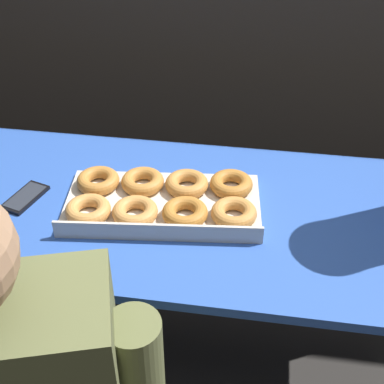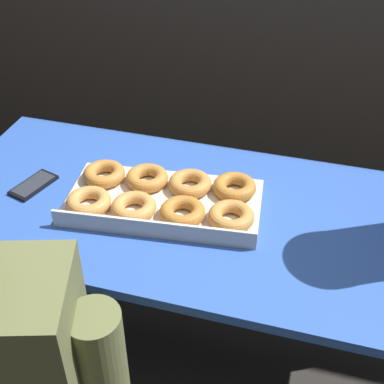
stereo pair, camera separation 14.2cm
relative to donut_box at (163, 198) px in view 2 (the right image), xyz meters
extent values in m
plane|color=#2D2B28|center=(0.12, 0.00, -0.73)|extent=(12.00, 12.00, 0.00)
cube|color=#2D56B2|center=(0.12, 0.00, -0.04)|extent=(1.49, 0.66, 0.03)
cylinder|color=#ADADB2|center=(-0.58, 0.29, -0.39)|extent=(0.03, 0.03, 0.68)
cube|color=beige|center=(0.00, 0.00, -0.02)|extent=(0.56, 0.33, 0.02)
cube|color=beige|center=(0.01, -0.13, 0.01)|extent=(0.53, 0.06, 0.04)
torus|color=#D39149|center=(-0.18, -0.08, 0.01)|extent=(0.17, 0.17, 0.04)
torus|color=#D29049|center=(-0.06, -0.07, 0.01)|extent=(0.14, 0.14, 0.04)
torus|color=#B8762E|center=(0.07, -0.05, 0.01)|extent=(0.15, 0.15, 0.04)
torus|color=#CB8942|center=(0.20, -0.04, 0.01)|extent=(0.15, 0.15, 0.04)
torus|color=#C07D36|center=(-0.19, 0.05, 0.01)|extent=(0.14, 0.14, 0.04)
torus|color=#C17F38|center=(-0.07, 0.06, 0.01)|extent=(0.13, 0.13, 0.04)
torus|color=#C8863E|center=(0.06, 0.07, 0.01)|extent=(0.13, 0.13, 0.04)
torus|color=#B9762F|center=(0.18, 0.09, 0.01)|extent=(0.15, 0.15, 0.04)
cube|color=black|center=(-0.39, -0.02, -0.02)|extent=(0.10, 0.15, 0.01)
cube|color=#2D333D|center=(-0.39, -0.02, -0.01)|extent=(0.09, 0.13, 0.00)
camera|label=1|loc=(0.25, -1.11, 0.90)|focal=50.00mm
camera|label=2|loc=(0.39, -1.08, 0.90)|focal=50.00mm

